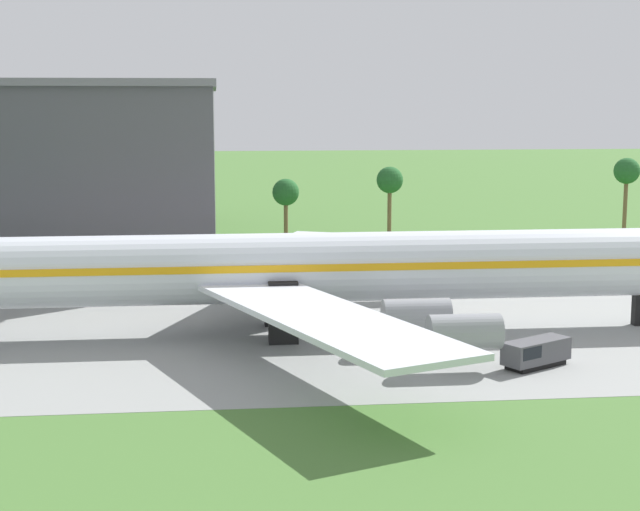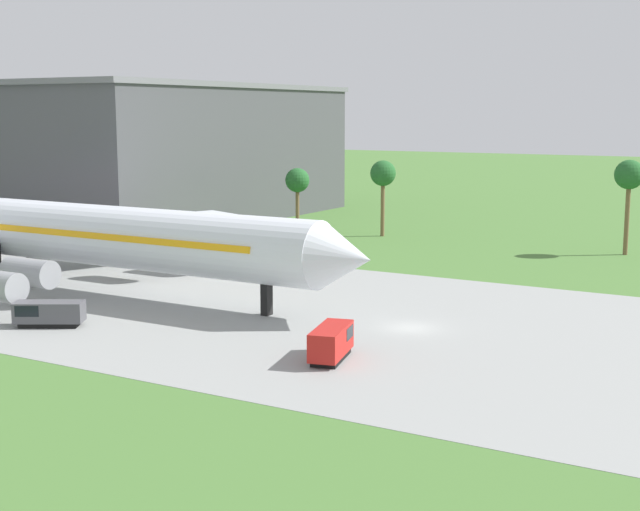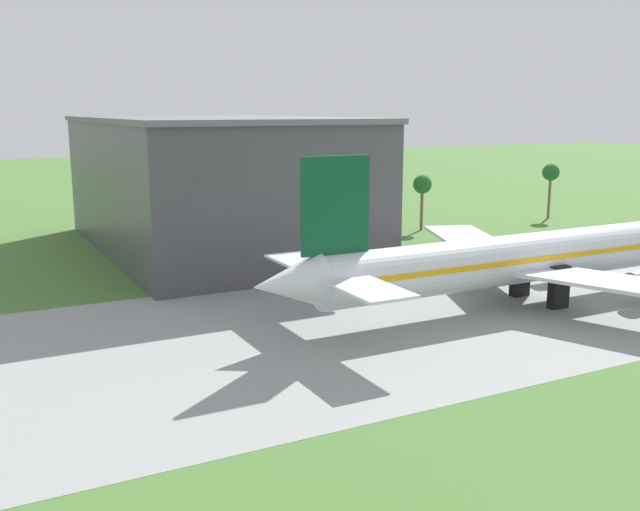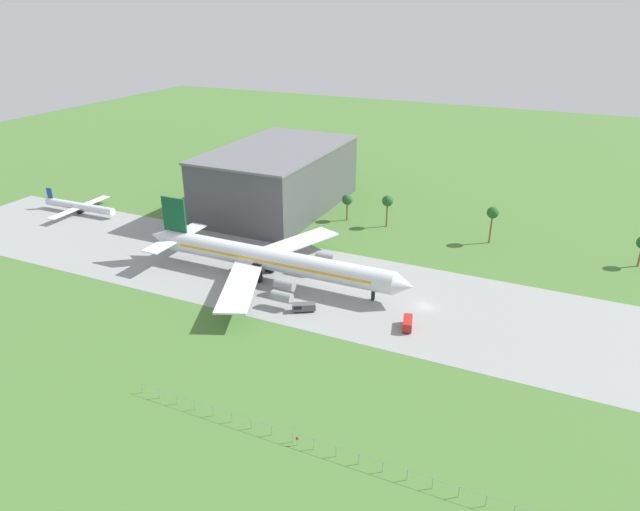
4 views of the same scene
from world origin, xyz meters
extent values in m
cylinder|color=silver|center=(-40.69, -1.96, 5.67)|extent=(66.59, 5.84, 5.84)
cube|color=#EFA314|center=(-40.69, -1.96, 6.11)|extent=(56.60, 5.96, 0.58)
cube|color=silver|center=(-42.07, -16.31, 4.65)|extent=(17.79, 29.45, 0.44)
cube|color=silver|center=(-42.07, 12.38, 4.65)|extent=(17.79, 29.45, 0.44)
cylinder|color=gray|center=(-33.86, -8.97, 2.94)|extent=(5.26, 2.63, 2.63)
cylinder|color=gray|center=(-31.50, -14.81, 2.94)|extent=(5.26, 2.63, 2.63)
cylinder|color=gray|center=(-33.86, 5.05, 2.94)|extent=(5.26, 2.63, 2.63)
cylinder|color=gray|center=(-31.50, 10.89, 2.94)|extent=(5.26, 2.63, 2.63)
cube|color=black|center=(-12.72, -1.96, 2.55)|extent=(0.70, 0.90, 5.09)
cube|color=black|center=(-44.02, -5.18, 2.55)|extent=(2.40, 1.20, 5.09)
cube|color=black|center=(-44.02, 1.25, 2.55)|extent=(2.40, 1.20, 5.09)
cube|color=black|center=(-25.90, -14.25, 0.20)|extent=(4.99, 3.92, 0.40)
cube|color=#4C4C51|center=(-25.90, -14.25, 1.23)|extent=(5.81, 4.51, 1.67)
cube|color=black|center=(-27.23, -15.01, 1.48)|extent=(2.70, 2.74, 0.90)
cube|color=#47474C|center=(-67.42, 49.82, 10.48)|extent=(36.00, 60.00, 20.96)
cube|color=slate|center=(-67.42, 49.82, 21.36)|extent=(36.72, 61.20, 0.80)
cylinder|color=brown|center=(7.29, 47.79, 4.63)|extent=(0.56, 0.56, 9.26)
sphere|color=#235B28|center=(7.29, 47.79, 9.86)|extent=(3.60, 3.60, 3.60)
cylinder|color=brown|center=(-25.94, 47.79, 4.15)|extent=(0.56, 0.56, 8.29)
sphere|color=#235B28|center=(-25.94, 47.79, 8.89)|extent=(3.60, 3.60, 3.60)
cylinder|color=brown|center=(-40.03, 47.79, 3.39)|extent=(0.56, 0.56, 6.78)
sphere|color=#235B28|center=(-40.03, 47.79, 7.38)|extent=(3.60, 3.60, 3.60)
camera|label=1|loc=(-49.22, -82.51, 19.56)|focal=55.00mm
camera|label=2|loc=(28.90, -64.75, 17.41)|focal=50.00mm
camera|label=3|loc=(-106.35, -64.15, 23.04)|focal=40.00mm
camera|label=4|loc=(27.52, -121.21, 68.15)|focal=32.00mm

